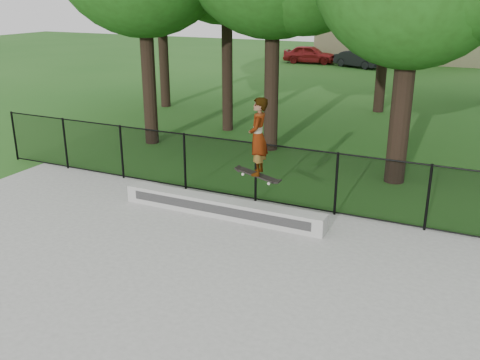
{
  "coord_description": "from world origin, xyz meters",
  "views": [
    {
      "loc": [
        4.93,
        -5.35,
        4.93
      ],
      "look_at": [
        0.39,
        4.2,
        1.2
      ],
      "focal_mm": 40.0,
      "sensor_mm": 36.0,
      "label": 1
    }
  ],
  "objects_px": {
    "car_a": "(310,54)",
    "car_b": "(358,59)",
    "skater_airborne": "(258,138)",
    "grind_ledge": "(221,207)",
    "car_c": "(388,56)"
  },
  "relations": [
    {
      "from": "car_a",
      "to": "car_b",
      "type": "height_order",
      "value": "car_a"
    },
    {
      "from": "car_a",
      "to": "skater_airborne",
      "type": "bearing_deg",
      "value": -168.77
    },
    {
      "from": "grind_ledge",
      "to": "car_b",
      "type": "xyz_separation_m",
      "value": [
        -3.46,
        27.26,
        0.3
      ]
    },
    {
      "from": "grind_ledge",
      "to": "car_a",
      "type": "distance_m",
      "value": 28.96
    },
    {
      "from": "car_c",
      "to": "car_b",
      "type": "bearing_deg",
      "value": 154.07
    },
    {
      "from": "grind_ledge",
      "to": "car_a",
      "type": "height_order",
      "value": "car_a"
    },
    {
      "from": "car_a",
      "to": "skater_airborne",
      "type": "relative_size",
      "value": 2.08
    },
    {
      "from": "car_c",
      "to": "skater_airborne",
      "type": "distance_m",
      "value": 30.35
    },
    {
      "from": "car_c",
      "to": "car_a",
      "type": "bearing_deg",
      "value": 113.12
    },
    {
      "from": "car_b",
      "to": "grind_ledge",
      "type": "bearing_deg",
      "value": -150.56
    },
    {
      "from": "grind_ledge",
      "to": "car_c",
      "type": "bearing_deg",
      "value": 93.74
    },
    {
      "from": "car_b",
      "to": "skater_airborne",
      "type": "bearing_deg",
      "value": -148.61
    },
    {
      "from": "car_a",
      "to": "car_b",
      "type": "relative_size",
      "value": 1.21
    },
    {
      "from": "car_c",
      "to": "skater_airborne",
      "type": "xyz_separation_m",
      "value": [
        2.94,
        -30.17,
        1.49
      ]
    },
    {
      "from": "car_b",
      "to": "car_c",
      "type": "bearing_deg",
      "value": -6.36
    }
  ]
}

